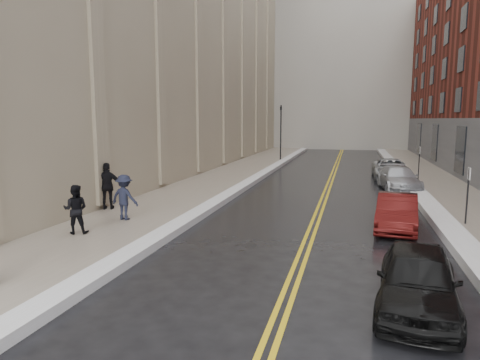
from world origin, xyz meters
The scene contains 18 objects.
ground centered at (0.00, 0.00, 0.00)m, with size 160.00×160.00×0.00m, color black.
sidewalk_left centered at (-4.50, 16.00, 0.07)m, with size 4.00×64.00×0.15m, color gray.
sidewalk_right centered at (9.00, 16.00, 0.07)m, with size 3.00×64.00×0.15m, color gray.
lane_stripe_a centered at (2.38, 16.00, 0.00)m, with size 0.12×64.00×0.01m, color gold.
lane_stripe_b centered at (2.62, 16.00, 0.00)m, with size 0.12×64.00×0.01m, color gold.
snow_ridge_left centered at (-2.20, 16.00, 0.13)m, with size 0.70×60.80×0.26m, color white.
snow_ridge_right centered at (7.15, 16.00, 0.15)m, with size 0.85×60.80×0.30m, color white.
tower_far_right centered at (14.00, 66.00, 22.00)m, with size 22.00×18.00×44.00m, color slate.
traffic_signal centered at (-2.60, 30.00, 3.08)m, with size 0.18×0.15×5.20m.
parking_sign_near centered at (7.90, 8.00, 1.36)m, with size 0.06×0.35×2.23m.
parking_sign_far centered at (7.90, 20.00, 1.36)m, with size 0.06×0.35×2.23m.
car_black centered at (5.20, 0.23, 0.66)m, with size 1.57×3.90×1.33m, color black.
car_maroon centered at (5.42, 7.05, 0.64)m, with size 1.35×3.87×1.27m, color #430C0C.
car_silver_near centered at (6.35, 16.20, 0.66)m, with size 1.85×4.56×1.32m, color #A7A9AF.
car_silver_far centered at (6.28, 20.92, 0.66)m, with size 2.20×4.77×1.32m, color #A8ACB0.
pedestrian_a centered at (-5.06, 3.21, 0.97)m, with size 0.80×0.62×1.65m, color black.
pedestrian_b centered at (-4.50, 5.41, 1.01)m, with size 1.11×0.64×1.72m, color black.
pedestrian_c centered at (-6.16, 6.93, 1.14)m, with size 1.16×0.48×1.98m, color black.
Camera 1 is at (3.80, -8.88, 3.96)m, focal length 32.00 mm.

